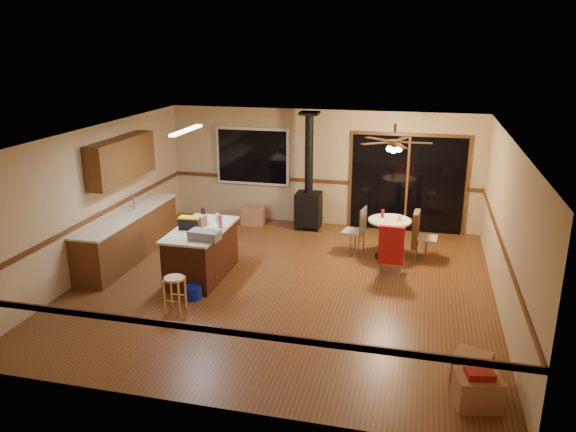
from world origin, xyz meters
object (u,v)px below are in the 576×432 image
(wood_stove, at_px, (309,197))
(box_under_window, at_px, (253,215))
(chair_right, at_px, (417,230))
(kitchen_island, at_px, (202,252))
(bar_stool, at_px, (175,294))
(toolbox_grey, at_px, (205,235))
(toolbox_black, at_px, (190,224))
(chair_left, at_px, (359,225))
(chair_near, at_px, (391,245))
(blue_bucket, at_px, (193,292))
(box_corner_a, at_px, (477,390))
(dining_table, at_px, (389,232))
(box_corner_b, at_px, (472,367))

(wood_stove, xyz_separation_m, box_under_window, (-1.30, 0.05, -0.52))
(chair_right, bearing_deg, wood_stove, 151.23)
(kitchen_island, distance_m, box_under_window, 3.11)
(bar_stool, bearing_deg, toolbox_grey, 77.58)
(toolbox_black, bearing_deg, bar_stool, -78.23)
(chair_left, bearing_deg, toolbox_grey, -135.08)
(toolbox_grey, distance_m, chair_left, 3.25)
(toolbox_grey, relative_size, chair_near, 0.72)
(blue_bucket, relative_size, box_corner_a, 0.53)
(wood_stove, height_order, dining_table, wood_stove)
(toolbox_grey, xyz_separation_m, box_corner_a, (4.20, -2.21, -0.79))
(box_corner_a, bearing_deg, dining_table, 106.69)
(chair_right, relative_size, box_under_window, 1.37)
(wood_stove, relative_size, chair_left, 4.89)
(bar_stool, xyz_separation_m, chair_near, (3.16, 2.16, 0.31))
(toolbox_grey, xyz_separation_m, box_corner_b, (4.18, -1.70, -0.80))
(bar_stool, xyz_separation_m, blue_bucket, (0.10, 0.47, -0.17))
(bar_stool, bearing_deg, chair_right, 40.91)
(wood_stove, bearing_deg, chair_near, -49.04)
(blue_bucket, bearing_deg, chair_right, 37.10)
(kitchen_island, xyz_separation_m, bar_stool, (0.10, -1.36, -0.17))
(chair_right, relative_size, box_corner_a, 1.39)
(chair_left, height_order, chair_right, same)
(kitchen_island, bearing_deg, chair_right, 25.34)
(toolbox_black, relative_size, chair_near, 0.51)
(chair_left, height_order, box_corner_b, chair_left)
(chair_right, bearing_deg, box_under_window, 159.75)
(bar_stool, relative_size, blue_bucket, 2.11)
(chair_right, height_order, box_under_window, chair_right)
(chair_left, bearing_deg, chair_near, -54.40)
(wood_stove, distance_m, toolbox_grey, 3.72)
(box_corner_a, bearing_deg, toolbox_grey, 152.20)
(chair_right, height_order, box_corner_b, chair_right)
(dining_table, bearing_deg, toolbox_black, -152.34)
(toolbox_grey, height_order, chair_near, toolbox_grey)
(wood_stove, height_order, chair_right, wood_stove)
(chair_left, distance_m, chair_right, 1.11)
(chair_near, height_order, box_under_window, chair_near)
(bar_stool, distance_m, box_corner_b, 4.45)
(kitchen_island, distance_m, toolbox_grey, 0.79)
(wood_stove, bearing_deg, box_corner_b, -59.03)
(bar_stool, bearing_deg, kitchen_island, 94.15)
(blue_bucket, distance_m, box_under_window, 4.00)
(dining_table, bearing_deg, chair_near, -83.92)
(dining_table, distance_m, chair_near, 0.89)
(chair_left, distance_m, box_corner_a, 4.90)
(blue_bucket, height_order, box_under_window, box_under_window)
(toolbox_black, height_order, box_corner_b, toolbox_black)
(kitchen_island, relative_size, toolbox_black, 4.74)
(chair_left, bearing_deg, bar_stool, -128.33)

